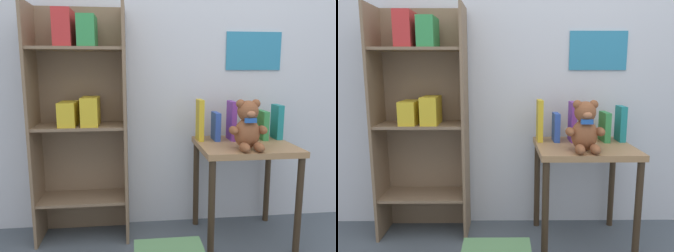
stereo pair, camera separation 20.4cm
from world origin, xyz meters
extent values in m
cube|color=silver|center=(0.00, 1.36, 1.25)|extent=(4.80, 0.06, 2.50)
cube|color=teal|center=(0.35, 1.32, 1.23)|extent=(0.39, 0.01, 0.26)
cube|color=#7F664C|center=(-1.11, 1.16, 0.75)|extent=(0.02, 0.28, 1.49)
cube|color=#7F664C|center=(-0.54, 1.16, 0.75)|extent=(0.02, 0.28, 1.49)
cube|color=#7F664C|center=(-0.83, 1.30, 0.75)|extent=(0.58, 0.02, 1.49)
cube|color=#7F664C|center=(-0.83, 1.16, 0.27)|extent=(0.55, 0.26, 0.02)
cube|color=#7F664C|center=(-0.83, 1.16, 0.75)|extent=(0.55, 0.26, 0.02)
cube|color=#7F664C|center=(-0.83, 1.16, 1.22)|extent=(0.55, 0.26, 0.02)
cube|color=red|center=(-0.89, 1.15, 1.34)|extent=(0.10, 0.20, 0.22)
cube|color=#33934C|center=(-0.76, 1.15, 1.33)|extent=(0.10, 0.20, 0.18)
cube|color=gold|center=(-0.89, 1.15, 0.83)|extent=(0.10, 0.20, 0.15)
cube|color=gold|center=(-0.76, 1.15, 0.84)|extent=(0.10, 0.20, 0.18)
cube|color=#9E754C|center=(0.20, 1.02, 0.62)|extent=(0.58, 0.51, 0.04)
cylinder|color=#37291A|center=(-0.06, 0.80, 0.30)|extent=(0.04, 0.04, 0.61)
cylinder|color=#37291A|center=(0.46, 0.80, 0.30)|extent=(0.04, 0.04, 0.61)
cylinder|color=#37291A|center=(-0.06, 1.25, 0.30)|extent=(0.04, 0.04, 0.61)
cylinder|color=#37291A|center=(0.46, 1.25, 0.30)|extent=(0.04, 0.04, 0.61)
ellipsoid|color=brown|center=(0.17, 0.90, 0.73)|extent=(0.15, 0.12, 0.18)
sphere|color=brown|center=(0.17, 0.90, 0.86)|extent=(0.12, 0.12, 0.12)
sphere|color=brown|center=(0.12, 0.90, 0.91)|extent=(0.05, 0.05, 0.05)
sphere|color=brown|center=(0.21, 0.90, 0.91)|extent=(0.05, 0.05, 0.05)
ellipsoid|color=#B56E48|center=(0.17, 0.85, 0.85)|extent=(0.05, 0.04, 0.04)
ellipsoid|color=brown|center=(0.08, 0.88, 0.75)|extent=(0.05, 0.10, 0.05)
ellipsoid|color=brown|center=(0.25, 0.88, 0.75)|extent=(0.05, 0.10, 0.05)
ellipsoid|color=brown|center=(0.13, 0.81, 0.67)|extent=(0.05, 0.11, 0.05)
ellipsoid|color=brown|center=(0.21, 0.81, 0.67)|extent=(0.05, 0.11, 0.05)
cube|color=#2356B2|center=(0.17, 0.85, 0.82)|extent=(0.07, 0.02, 0.03)
cube|color=gold|center=(-0.06, 1.16, 0.78)|extent=(0.03, 0.12, 0.27)
cube|color=#2D51B7|center=(0.04, 1.15, 0.73)|extent=(0.04, 0.13, 0.18)
cube|color=purple|center=(0.15, 1.15, 0.77)|extent=(0.03, 0.14, 0.26)
cube|color=orange|center=(0.25, 1.15, 0.76)|extent=(0.03, 0.14, 0.23)
cube|color=#33934C|center=(0.36, 1.14, 0.74)|extent=(0.04, 0.15, 0.19)
cube|color=teal|center=(0.46, 1.15, 0.76)|extent=(0.04, 0.12, 0.23)
camera|label=1|loc=(-0.50, -0.92, 1.11)|focal=35.00mm
camera|label=2|loc=(-0.30, -0.93, 1.11)|focal=35.00mm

